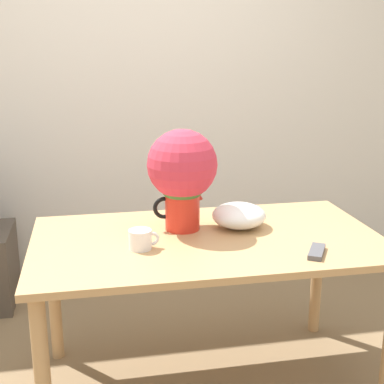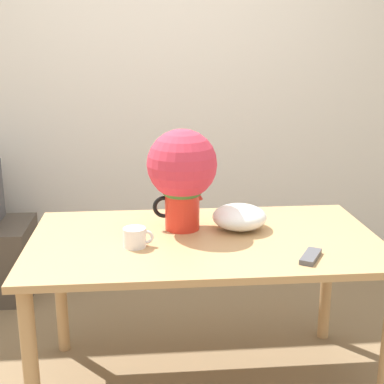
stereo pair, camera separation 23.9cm
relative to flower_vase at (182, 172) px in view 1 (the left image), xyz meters
name	(u,v)px [view 1 (the left image)]	position (x,y,z in m)	size (l,w,h in m)	color
wall_back	(132,82)	(-0.10, 1.36, 0.30)	(8.00, 0.05, 2.60)	silver
table	(207,256)	(0.09, -0.13, -0.36)	(1.51, 0.85, 0.73)	tan
flower_vase	(182,172)	(0.00, 0.00, 0.00)	(0.31, 0.31, 0.46)	red
coffee_mug	(141,239)	(-0.21, -0.21, -0.22)	(0.13, 0.09, 0.08)	white
white_bowl	(239,215)	(0.26, -0.02, -0.21)	(0.25, 0.25, 0.11)	white
remote_control	(317,252)	(0.47, -0.40, -0.25)	(0.13, 0.16, 0.02)	#4C4C51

